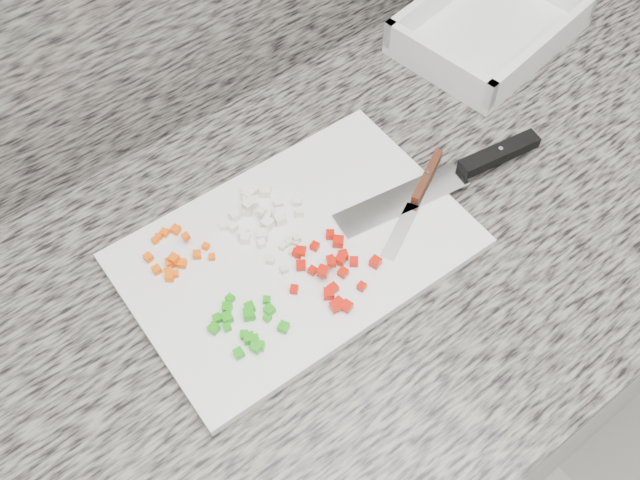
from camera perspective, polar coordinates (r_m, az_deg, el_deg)
The scene contains 11 objects.
cabinet at distance 1.27m, azimuth -0.09°, elevation -13.42°, with size 3.92×0.62×0.86m, color silver.
countertop at distance 0.86m, azimuth -0.13°, elevation -2.88°, with size 3.96×0.64×0.04m, color slate.
cutting_board at distance 0.85m, azimuth -1.89°, elevation -0.80°, with size 0.40×0.27×0.01m, color white.
carrot_pile at distance 0.85m, azimuth -11.64°, elevation -1.27°, with size 0.07×0.07×0.02m.
onion_pile at distance 0.87m, azimuth -4.86°, elevation 2.28°, with size 0.10×0.09×0.02m.
green_pepper_pile at distance 0.79m, azimuth -5.99°, elevation -6.73°, with size 0.08×0.08×0.01m.
red_pepper_pile at distance 0.82m, azimuth 0.98°, elevation -2.42°, with size 0.11×0.11×0.02m.
garlic_pile at distance 0.84m, azimuth -2.59°, elevation -0.88°, with size 0.05×0.04×0.01m.
chef_knife at distance 0.93m, azimuth 11.65°, elevation 5.58°, with size 0.29×0.08×0.02m.
paring_knife at distance 0.90m, azimuth 8.04°, elevation 3.97°, with size 0.16×0.09×0.02m.
tray at distance 1.13m, azimuth 13.40°, elevation 16.11°, with size 0.29×0.23×0.06m.
Camera 1 is at (-0.27, 1.09, 1.62)m, focal length 40.00 mm.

